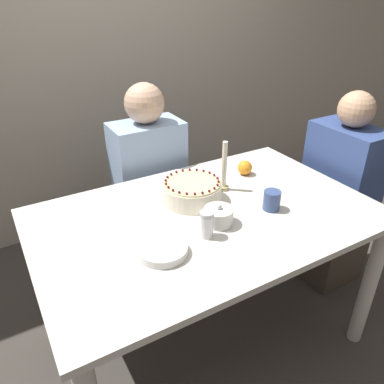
{
  "coord_description": "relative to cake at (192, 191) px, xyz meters",
  "views": [
    {
      "loc": [
        -0.75,
        -1.17,
        1.64
      ],
      "look_at": [
        0.0,
        0.14,
        0.81
      ],
      "focal_mm": 35.0,
      "sensor_mm": 36.0,
      "label": 1
    }
  ],
  "objects": [
    {
      "name": "person_woman_floral",
      "position": [
        0.94,
        -0.08,
        -0.31
      ],
      "size": [
        0.34,
        0.4,
        1.18
      ],
      "rotation": [
        0.0,
        0.0,
        1.57
      ],
      "color": "#473D33",
      "rests_on": "ground_plane"
    },
    {
      "name": "wall_behind",
      "position": [
        -0.0,
        1.26,
        0.49
      ],
      "size": [
        8.0,
        0.05,
        2.6
      ],
      "color": "#ADA393",
      "rests_on": "ground_plane"
    },
    {
      "name": "cake",
      "position": [
        0.0,
        0.0,
        0.0
      ],
      "size": [
        0.27,
        0.27,
        0.11
      ],
      "color": "#EFE5CC",
      "rests_on": "dining_table"
    },
    {
      "name": "person_man_blue_shirt",
      "position": [
        0.02,
        0.53,
        -0.29
      ],
      "size": [
        0.4,
        0.34,
        1.2
      ],
      "rotation": [
        0.0,
        0.0,
        3.14
      ],
      "color": "#473D33",
      "rests_on": "ground_plane"
    },
    {
      "name": "sugar_bowl",
      "position": [
        -0.0,
        -0.22,
        -0.01
      ],
      "size": [
        0.13,
        0.13,
        0.1
      ],
      "color": "silver",
      "rests_on": "dining_table"
    },
    {
      "name": "sugar_shaker",
      "position": [
        -0.09,
        -0.28,
        0.01
      ],
      "size": [
        0.06,
        0.06,
        0.11
      ],
      "color": "white",
      "rests_on": "dining_table"
    },
    {
      "name": "ground_plane",
      "position": [
        -0.0,
        -0.14,
        -0.81
      ],
      "size": [
        12.0,
        12.0,
        0.0
      ],
      "primitive_type": "plane",
      "color": "#3D3833"
    },
    {
      "name": "candle",
      "position": [
        0.19,
        0.02,
        0.05
      ],
      "size": [
        0.05,
        0.05,
        0.25
      ],
      "color": "tan",
      "rests_on": "dining_table"
    },
    {
      "name": "plate_stack",
      "position": [
        -0.29,
        -0.29,
        -0.03
      ],
      "size": [
        0.19,
        0.19,
        0.03
      ],
      "color": "silver",
      "rests_on": "dining_table"
    },
    {
      "name": "dining_table",
      "position": [
        -0.0,
        -0.14,
        -0.16
      ],
      "size": [
        1.48,
        0.94,
        0.77
      ],
      "color": "beige",
      "rests_on": "ground_plane"
    },
    {
      "name": "orange_fruit_0",
      "position": [
        0.38,
        0.1,
        -0.01
      ],
      "size": [
        0.08,
        0.08,
        0.08
      ],
      "color": "orange",
      "rests_on": "dining_table"
    },
    {
      "name": "cup",
      "position": [
        0.27,
        -0.24,
        -0.0
      ],
      "size": [
        0.08,
        0.08,
        0.09
      ],
      "color": "#384C7F",
      "rests_on": "dining_table"
    }
  ]
}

